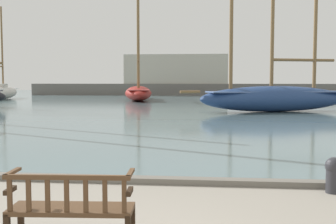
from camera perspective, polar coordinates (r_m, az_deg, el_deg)
The scene contains 8 objects.
harbor_water at distance 48.59m, azimuth 4.50°, elevation 1.82°, with size 100.00×80.00×0.08m, color slate.
quay_edge_kerb at distance 8.71m, azimuth -2.35°, elevation -9.20°, with size 40.00×0.30×0.12m, color slate.
park_bench at distance 5.70m, azimuth -13.02°, elevation -12.32°, with size 1.63×0.62×0.92m.
sailboat_centre_channel at distance 28.23m, azimuth 14.26°, elevation 2.13°, with size 11.25×5.29×11.80m.
sailboat_far_port at distance 43.32m, azimuth -4.04°, elevation 3.06°, with size 4.47×12.15×14.98m.
sailboat_far_starboard at distance 49.39m, azimuth -21.49°, elevation 2.58°, with size 3.27×8.62×10.03m.
mooring_bollard at distance 8.48m, azimuth 21.56°, elevation -7.72°, with size 0.33×0.33×0.67m.
far_breakwater at distance 58.26m, azimuth 3.59°, elevation 4.07°, with size 48.15×2.40×5.71m.
Camera 1 is at (1.23, -4.53, 2.09)m, focal length 45.00 mm.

